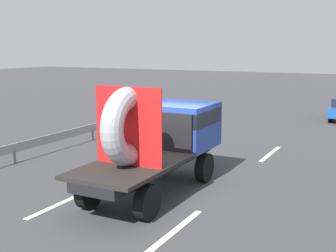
{
  "coord_description": "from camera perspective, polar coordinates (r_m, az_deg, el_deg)",
  "views": [
    {
      "loc": [
        5.64,
        -10.92,
        4.02
      ],
      "look_at": [
        -0.24,
        0.34,
        1.75
      ],
      "focal_mm": 47.53,
      "sensor_mm": 36.0,
      "label": 1
    }
  ],
  "objects": [
    {
      "name": "lane_dash_left_near",
      "position": [
        12.01,
        -13.94,
        -9.75
      ],
      "size": [
        0.16,
        2.3,
        0.01
      ],
      "primitive_type": "cube",
      "rotation": [
        0.0,
        0.0,
        1.57
      ],
      "color": "beige",
      "rests_on": "ground_plane"
    },
    {
      "name": "lane_dash_right_far",
      "position": [
        17.42,
        12.98,
        -3.49
      ],
      "size": [
        0.16,
        2.68,
        0.01
      ],
      "primitive_type": "cube",
      "rotation": [
        0.0,
        0.0,
        1.57
      ],
      "color": "beige",
      "rests_on": "ground_plane"
    },
    {
      "name": "flatbed_truck",
      "position": [
        12.69,
        -0.62,
        -1.11
      ],
      "size": [
        2.02,
        5.47,
        3.07
      ],
      "color": "black",
      "rests_on": "ground_plane"
    },
    {
      "name": "lane_dash_left_far",
      "position": [
        18.11,
        2.03,
        -2.71
      ],
      "size": [
        0.16,
        2.82,
        0.01
      ],
      "primitive_type": "cube",
      "rotation": [
        0.0,
        0.0,
        1.57
      ],
      "color": "beige",
      "rests_on": "ground_plane"
    },
    {
      "name": "lane_dash_right_near",
      "position": [
        10.09,
        0.77,
        -13.35
      ],
      "size": [
        0.16,
        2.77,
        0.01
      ],
      "primitive_type": "cube",
      "rotation": [
        0.0,
        0.0,
        1.57
      ],
      "color": "beige",
      "rests_on": "ground_plane"
    },
    {
      "name": "guardrail",
      "position": [
        17.96,
        -13.97,
        -1.39
      ],
      "size": [
        0.1,
        17.93,
        0.71
      ],
      "color": "gray",
      "rests_on": "ground_plane"
    },
    {
      "name": "ground_plane",
      "position": [
        12.93,
        0.22,
        -8.0
      ],
      "size": [
        120.0,
        120.0,
        0.0
      ],
      "primitive_type": "plane",
      "color": "#38383A"
    }
  ]
}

